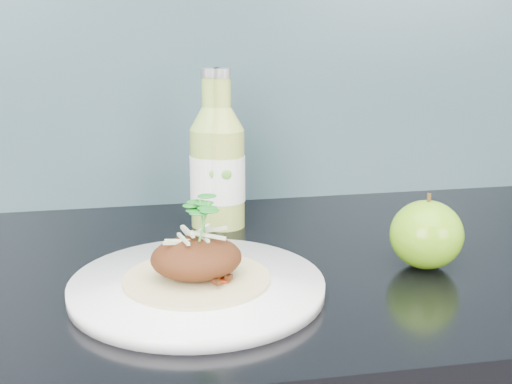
# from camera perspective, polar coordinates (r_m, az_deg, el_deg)

# --- Properties ---
(dinner_plate) EXTENTS (0.32, 0.32, 0.02)m
(dinner_plate) POSITION_cam_1_polar(r_m,az_deg,el_deg) (0.82, -4.74, -7.58)
(dinner_plate) COLOR white
(dinner_plate) RESTS_ON kitchen_counter
(pork_taco) EXTENTS (0.17, 0.17, 0.10)m
(pork_taco) POSITION_cam_1_polar(r_m,az_deg,el_deg) (0.81, -4.80, -5.14)
(pork_taco) COLOR tan
(pork_taco) RESTS_ON dinner_plate
(green_apple) EXTENTS (0.12, 0.12, 0.10)m
(green_apple) POSITION_cam_1_polar(r_m,az_deg,el_deg) (0.91, 13.48, -3.33)
(green_apple) COLOR #4B8A0F
(green_apple) RESTS_ON kitchen_counter
(cider_bottle_left) EXTENTS (0.07, 0.07, 0.23)m
(cider_bottle_left) POSITION_cam_1_polar(r_m,az_deg,el_deg) (1.04, -3.59, 1.98)
(cider_bottle_left) COLOR #8CB049
(cider_bottle_left) RESTS_ON kitchen_counter
(cider_bottle_right) EXTENTS (0.08, 0.08, 0.23)m
(cider_bottle_right) POSITION_cam_1_polar(r_m,az_deg,el_deg) (1.03, -2.63, 1.93)
(cider_bottle_right) COLOR #A1B24A
(cider_bottle_right) RESTS_ON kitchen_counter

